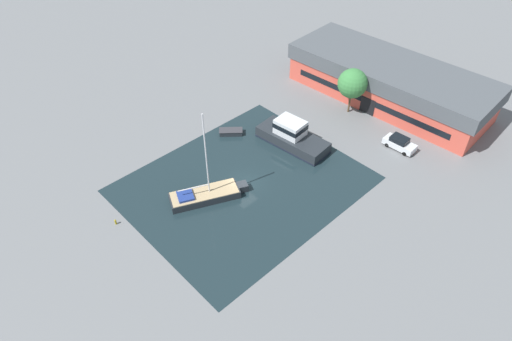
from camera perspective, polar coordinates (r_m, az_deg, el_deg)
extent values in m
plane|color=slate|center=(56.25, -1.51, -1.72)|extent=(440.00, 440.00, 0.00)
cube|color=#19282D|center=(56.25, -1.52, -1.72)|extent=(22.85, 27.38, 0.01)
cube|color=#C64C3D|center=(73.50, 16.16, 9.85)|extent=(30.36, 12.57, 3.67)
cube|color=#474C51|center=(72.06, 16.61, 11.86)|extent=(31.27, 12.95, 2.32)
cube|color=black|center=(69.55, 13.75, 7.85)|extent=(2.40, 0.19, 2.57)
cube|color=black|center=(69.16, 13.85, 8.36)|extent=(25.31, 1.40, 0.92)
cylinder|color=brown|center=(69.17, 11.60, 8.34)|extent=(0.29, 0.29, 3.20)
sphere|color=#387A3D|center=(67.52, 11.97, 10.60)|extent=(4.26, 4.26, 4.26)
cube|color=silver|center=(64.12, 17.51, 3.15)|extent=(4.38, 2.04, 0.83)
cube|color=black|center=(63.74, 17.51, 3.74)|extent=(2.31, 1.74, 0.63)
cube|color=black|center=(63.42, 18.37, 3.26)|extent=(0.10, 1.50, 0.51)
cylinder|color=black|center=(64.59, 18.81, 2.67)|extent=(0.61, 0.22, 0.60)
cylinder|color=black|center=(63.33, 18.08, 2.01)|extent=(0.61, 0.22, 0.60)
cylinder|color=black|center=(65.39, 16.82, 3.72)|extent=(0.61, 0.22, 0.60)
cylinder|color=black|center=(64.15, 16.06, 3.08)|extent=(0.61, 0.22, 0.60)
cube|color=#23282D|center=(54.43, -6.44, -3.14)|extent=(5.89, 8.59, 0.95)
cube|color=#23282D|center=(55.22, -1.71, -2.04)|extent=(1.61, 1.60, 0.95)
cube|color=tan|center=(54.07, -6.48, -2.75)|extent=(5.65, 8.25, 0.08)
cylinder|color=silver|center=(50.49, -6.27, 1.90)|extent=(0.16, 0.16, 10.97)
cylinder|color=silver|center=(53.15, -7.85, -2.16)|extent=(1.65, 3.41, 0.12)
cube|color=navy|center=(53.71, -8.82, -3.14)|extent=(2.48, 2.43, 0.30)
cube|color=#23282D|center=(62.04, 4.59, 3.88)|extent=(10.33, 4.75, 1.54)
cube|color=black|center=(62.42, 4.56, 3.43)|extent=(10.44, 4.83, 0.18)
cube|color=silver|center=(61.19, 4.31, 5.41)|extent=(4.05, 3.10, 2.06)
cube|color=black|center=(61.07, 4.32, 5.57)|extent=(4.13, 3.18, 0.66)
cube|color=#23282D|center=(64.03, -3.16, 4.81)|extent=(3.07, 3.22, 0.62)
cube|color=#333338|center=(63.82, -3.17, 5.06)|extent=(3.21, 3.37, 0.08)
cylinder|color=olive|center=(53.82, -17.13, -6.22)|extent=(0.20, 0.20, 0.52)
sphere|color=olive|center=(53.59, -17.19, -5.98)|extent=(0.22, 0.22, 0.22)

